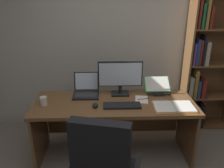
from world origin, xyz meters
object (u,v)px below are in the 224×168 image
keyboard (122,106)px  computer_mouse (95,105)px  laptop (86,90)px  reading_stand_with_book (157,86)px  monitor (120,78)px  bookshelf (206,68)px  pen (143,99)px  desk (114,114)px  notepad (142,100)px  coffee_mug (44,101)px  open_binder (174,107)px

keyboard → computer_mouse: size_ratio=4.04×
laptop → reading_stand_with_book: size_ratio=0.97×
laptop → computer_mouse: bearing=-70.4°
monitor → laptop: size_ratio=1.72×
bookshelf → keyboard: size_ratio=4.76×
laptop → pen: 0.71m
bookshelf → pen: 1.19m
desk → notepad: (0.33, -0.04, 0.21)m
desk → keyboard: keyboard is taller
monitor → notepad: monitor is taller
laptop → notepad: size_ratio=1.51×
desk → notepad: 0.39m
notepad → monitor: bearing=144.0°
desk → monitor: bearing=59.4°
desk → keyboard: 0.30m
reading_stand_with_book → coffee_mug: 1.41m
monitor → coffee_mug: bearing=-163.5°
notepad → coffee_mug: bearing=-175.8°
desk → monitor: size_ratio=3.45×
desk → open_binder: (0.66, -0.25, 0.21)m
bookshelf → computer_mouse: size_ratio=19.21×
desk → reading_stand_with_book: 0.66m
open_binder → coffee_mug: 1.47m
computer_mouse → reading_stand_with_book: size_ratio=0.32×
keyboard → notepad: bearing=33.0°
computer_mouse → pen: computer_mouse is taller
laptop → pen: laptop is taller
bookshelf → laptop: bearing=-164.9°
desk → monitor: monitor is taller
bookshelf → computer_mouse: bookshelf is taller
open_binder → pen: open_binder is taller
laptop → pen: (0.69, -0.19, -0.04)m
reading_stand_with_book → open_binder: bearing=-78.4°
laptop → pen: bearing=-15.1°
desk → reading_stand_with_book: bearing=19.6°
laptop → coffee_mug: size_ratio=3.30×
notepad → computer_mouse: bearing=-163.7°
notepad → coffee_mug: coffee_mug is taller
keyboard → monitor: bearing=90.0°
bookshelf → computer_mouse: 1.76m
computer_mouse → notepad: 0.57m
computer_mouse → desk: bearing=42.4°
monitor → keyboard: bearing=-90.0°
bookshelf → computer_mouse: (-1.56, -0.80, -0.16)m
bookshelf → open_binder: (-0.69, -0.85, -0.17)m
monitor → pen: (0.27, -0.18, -0.21)m
reading_stand_with_book → pen: size_ratio=2.34×
coffee_mug → notepad: bearing=4.2°
bookshelf → open_binder: size_ratio=4.39×
keyboard → bookshelf: bearing=32.4°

